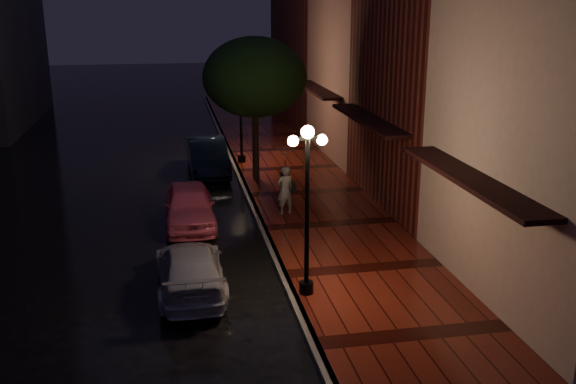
{
  "coord_description": "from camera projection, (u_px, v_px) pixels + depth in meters",
  "views": [
    {
      "loc": [
        -2.85,
        -19.52,
        7.28
      ],
      "look_at": [
        0.77,
        -0.24,
        1.4
      ],
      "focal_mm": 40.0,
      "sensor_mm": 36.0,
      "label": 1
    }
  ],
  "objects": [
    {
      "name": "silver_car",
      "position": [
        190.0,
        269.0,
        16.57
      ],
      "size": [
        1.79,
        4.25,
        1.22
      ],
      "primitive_type": "imported",
      "rotation": [
        0.0,
        0.0,
        3.16
      ],
      "color": "#B5B4BD",
      "rests_on": "ground"
    },
    {
      "name": "storefront_extra",
      "position": [
        326.0,
        39.0,
        39.6
      ],
      "size": [
        5.0,
        12.0,
        10.0
      ],
      "primitive_type": "cube",
      "color": "#511914",
      "rests_on": "ground"
    },
    {
      "name": "streetlamp_near",
      "position": [
        307.0,
        201.0,
        15.58
      ],
      "size": [
        0.96,
        0.36,
        4.31
      ],
      "color": "black",
      "rests_on": "sidewalk"
    },
    {
      "name": "storefront_far",
      "position": [
        377.0,
        61.0,
        30.33
      ],
      "size": [
        5.0,
        8.0,
        9.0
      ],
      "primitive_type": "cube",
      "color": "#8C5951",
      "rests_on": "ground"
    },
    {
      "name": "streetlamp_far",
      "position": [
        241.0,
        109.0,
        28.76
      ],
      "size": [
        0.96,
        0.36,
        4.31
      ],
      "color": "black",
      "rests_on": "sidewalk"
    },
    {
      "name": "street_tree",
      "position": [
        255.0,
        80.0,
        25.5
      ],
      "size": [
        4.16,
        4.16,
        5.8
      ],
      "color": "black",
      "rests_on": "sidewalk"
    },
    {
      "name": "ground",
      "position": [
        263.0,
        232.0,
        20.97
      ],
      "size": [
        120.0,
        120.0,
        0.0
      ],
      "primitive_type": "plane",
      "color": "black",
      "rests_on": "ground"
    },
    {
      "name": "parking_meter",
      "position": [
        282.0,
        185.0,
        22.87
      ],
      "size": [
        0.13,
        0.1,
        1.31
      ],
      "rotation": [
        0.0,
        0.0,
        -0.08
      ],
      "color": "black",
      "rests_on": "sidewalk"
    },
    {
      "name": "woman_with_umbrella",
      "position": [
        285.0,
        170.0,
        21.86
      ],
      "size": [
        0.99,
        1.01,
        2.38
      ],
      "rotation": [
        0.0,
        0.0,
        3.39
      ],
      "color": "white",
      "rests_on": "sidewalk"
    },
    {
      "name": "pink_car",
      "position": [
        189.0,
        205.0,
        21.43
      ],
      "size": [
        1.64,
        4.08,
        1.39
      ],
      "primitive_type": "imported",
      "rotation": [
        0.0,
        0.0,
        0.0
      ],
      "color": "#ED6181",
      "rests_on": "ground"
    },
    {
      "name": "curb",
      "position": [
        263.0,
        230.0,
        20.95
      ],
      "size": [
        0.25,
        60.0,
        0.15
      ],
      "primitive_type": "cube",
      "color": "#595451",
      "rests_on": "ground"
    },
    {
      "name": "sidewalk",
      "position": [
        330.0,
        226.0,
        21.35
      ],
      "size": [
        4.5,
        60.0,
        0.15
      ],
      "primitive_type": "cube",
      "color": "#45130C",
      "rests_on": "ground"
    },
    {
      "name": "storefront_mid",
      "position": [
        450.0,
        53.0,
        22.51
      ],
      "size": [
        5.0,
        8.0,
        11.0
      ],
      "primitive_type": "cube",
      "color": "#511914",
      "rests_on": "ground"
    },
    {
      "name": "navy_car",
      "position": [
        208.0,
        156.0,
        27.9
      ],
      "size": [
        1.72,
        4.62,
        1.51
      ],
      "primitive_type": "imported",
      "rotation": [
        0.0,
        0.0,
        0.03
      ],
      "color": "black",
      "rests_on": "ground"
    }
  ]
}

